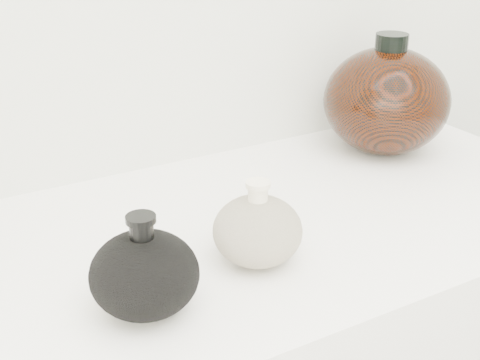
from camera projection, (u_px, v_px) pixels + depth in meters
black_gourd_vase at (144, 274)px, 0.71m from camera, size 0.15×0.15×0.12m
cream_gourd_vase at (257, 230)px, 0.80m from camera, size 0.13×0.13×0.11m
right_round_pot at (386, 100)px, 1.12m from camera, size 0.24×0.24×0.20m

